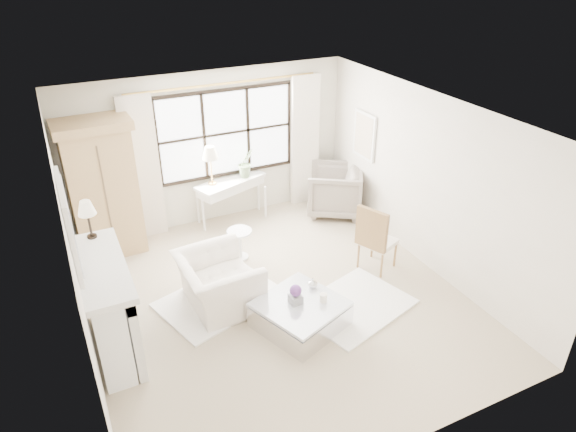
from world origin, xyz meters
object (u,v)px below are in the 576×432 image
object	(u,v)px
armoire	(103,188)
console_table	(232,200)
club_armchair	(218,282)
coffee_table	(300,315)

from	to	relation	value
armoire	console_table	bearing A→B (deg)	1.37
armoire	club_armchair	size ratio (longest dim) A/B	1.95
console_table	club_armchair	distance (m)	2.48
coffee_table	club_armchair	bearing A→B (deg)	111.51
club_armchair	armoire	bearing A→B (deg)	25.43
armoire	club_armchair	xyz separation A→B (m)	(1.11, -2.11, -0.77)
club_armchair	coffee_table	size ratio (longest dim) A/B	0.89
console_table	coffee_table	bearing A→B (deg)	-113.41
console_table	club_armchair	xyz separation A→B (m)	(-1.03, -2.25, -0.03)
console_table	coffee_table	world-z (taller)	console_table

